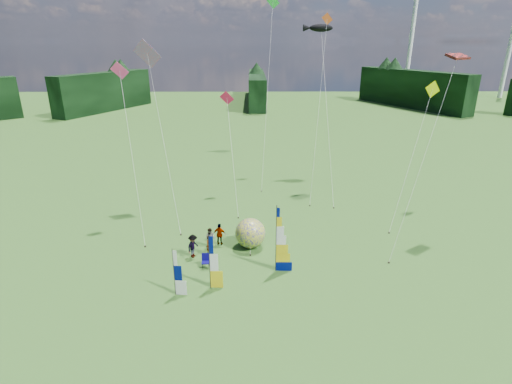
{
  "coord_description": "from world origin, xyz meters",
  "views": [
    {
      "loc": [
        -1.24,
        -21.32,
        15.06
      ],
      "look_at": [
        -1.0,
        4.0,
        5.5
      ],
      "focal_mm": 28.0,
      "sensor_mm": 36.0,
      "label": 1
    }
  ],
  "objects_px": {
    "feather_banner_main": "(276,240)",
    "bol_inflatable": "(250,233)",
    "spectator_c": "(193,246)",
    "side_banner_far": "(174,273)",
    "spectator_d": "(220,234)",
    "spectator_a": "(210,246)",
    "kite_whale": "(327,104)",
    "spectator_b": "(210,238)",
    "side_banner_left": "(210,263)",
    "camp_chair": "(205,261)"
  },
  "relations": [
    {
      "from": "spectator_a",
      "to": "kite_whale",
      "type": "relative_size",
      "value": 0.09
    },
    {
      "from": "bol_inflatable",
      "to": "side_banner_far",
      "type": "bearing_deg",
      "value": -126.92
    },
    {
      "from": "side_banner_left",
      "to": "side_banner_far",
      "type": "distance_m",
      "value": 2.29
    },
    {
      "from": "side_banner_left",
      "to": "kite_whale",
      "type": "distance_m",
      "value": 23.47
    },
    {
      "from": "feather_banner_main",
      "to": "bol_inflatable",
      "type": "bearing_deg",
      "value": 118.26
    },
    {
      "from": "side_banner_far",
      "to": "spectator_a",
      "type": "relative_size",
      "value": 1.97
    },
    {
      "from": "spectator_b",
      "to": "spectator_c",
      "type": "distance_m",
      "value": 1.8
    },
    {
      "from": "spectator_a",
      "to": "spectator_b",
      "type": "relative_size",
      "value": 0.98
    },
    {
      "from": "side_banner_far",
      "to": "feather_banner_main",
      "type": "bearing_deg",
      "value": 29.58
    },
    {
      "from": "side_banner_left",
      "to": "bol_inflatable",
      "type": "height_order",
      "value": "side_banner_left"
    },
    {
      "from": "spectator_c",
      "to": "spectator_d",
      "type": "distance_m",
      "value": 2.62
    },
    {
      "from": "bol_inflatable",
      "to": "spectator_a",
      "type": "relative_size",
      "value": 1.47
    },
    {
      "from": "side_banner_left",
      "to": "spectator_a",
      "type": "bearing_deg",
      "value": 97.41
    },
    {
      "from": "bol_inflatable",
      "to": "camp_chair",
      "type": "height_order",
      "value": "bol_inflatable"
    },
    {
      "from": "spectator_a",
      "to": "spectator_d",
      "type": "height_order",
      "value": "spectator_d"
    },
    {
      "from": "feather_banner_main",
      "to": "side_banner_left",
      "type": "xyz_separation_m",
      "value": [
        -4.35,
        -2.01,
        -0.53
      ]
    },
    {
      "from": "bol_inflatable",
      "to": "spectator_c",
      "type": "xyz_separation_m",
      "value": [
        -4.23,
        -1.53,
        -0.28
      ]
    },
    {
      "from": "feather_banner_main",
      "to": "spectator_c",
      "type": "distance_m",
      "value": 6.52
    },
    {
      "from": "spectator_a",
      "to": "spectator_b",
      "type": "height_order",
      "value": "spectator_b"
    },
    {
      "from": "spectator_c",
      "to": "side_banner_left",
      "type": "bearing_deg",
      "value": -129.63
    },
    {
      "from": "side_banner_far",
      "to": "kite_whale",
      "type": "xyz_separation_m",
      "value": [
        12.73,
        20.43,
        7.46
      ]
    },
    {
      "from": "bol_inflatable",
      "to": "spectator_d",
      "type": "bearing_deg",
      "value": 171.82
    },
    {
      "from": "spectator_a",
      "to": "spectator_d",
      "type": "relative_size",
      "value": 0.89
    },
    {
      "from": "spectator_b",
      "to": "spectator_d",
      "type": "relative_size",
      "value": 0.91
    },
    {
      "from": "side_banner_far",
      "to": "spectator_d",
      "type": "distance_m",
      "value": 7.06
    },
    {
      "from": "spectator_c",
      "to": "spectator_d",
      "type": "relative_size",
      "value": 1.0
    },
    {
      "from": "kite_whale",
      "to": "camp_chair",
      "type": "bearing_deg",
      "value": -132.28
    },
    {
      "from": "feather_banner_main",
      "to": "spectator_a",
      "type": "distance_m",
      "value": 5.56
    },
    {
      "from": "feather_banner_main",
      "to": "spectator_b",
      "type": "distance_m",
      "value": 6.15
    },
    {
      "from": "bol_inflatable",
      "to": "spectator_b",
      "type": "height_order",
      "value": "bol_inflatable"
    },
    {
      "from": "bol_inflatable",
      "to": "spectator_c",
      "type": "bearing_deg",
      "value": -160.15
    },
    {
      "from": "spectator_b",
      "to": "bol_inflatable",
      "type": "bearing_deg",
      "value": 14.34
    },
    {
      "from": "bol_inflatable",
      "to": "spectator_a",
      "type": "distance_m",
      "value": 3.33
    },
    {
      "from": "feather_banner_main",
      "to": "side_banner_far",
      "type": "bearing_deg",
      "value": -155.5
    },
    {
      "from": "feather_banner_main",
      "to": "spectator_b",
      "type": "relative_size",
      "value": 2.94
    },
    {
      "from": "spectator_a",
      "to": "camp_chair",
      "type": "height_order",
      "value": "spectator_a"
    },
    {
      "from": "spectator_b",
      "to": "camp_chair",
      "type": "distance_m",
      "value": 2.95
    },
    {
      "from": "feather_banner_main",
      "to": "spectator_a",
      "type": "height_order",
      "value": "feather_banner_main"
    },
    {
      "from": "bol_inflatable",
      "to": "side_banner_left",
      "type": "bearing_deg",
      "value": -114.88
    },
    {
      "from": "kite_whale",
      "to": "side_banner_far",
      "type": "bearing_deg",
      "value": -131.23
    },
    {
      "from": "side_banner_far",
      "to": "spectator_a",
      "type": "bearing_deg",
      "value": 78.08
    },
    {
      "from": "spectator_a",
      "to": "kite_whale",
      "type": "xyz_separation_m",
      "value": [
        11.05,
        15.43,
        8.23
      ]
    },
    {
      "from": "spectator_a",
      "to": "spectator_d",
      "type": "xyz_separation_m",
      "value": [
        0.64,
        1.64,
        0.1
      ]
    },
    {
      "from": "side_banner_far",
      "to": "camp_chair",
      "type": "height_order",
      "value": "side_banner_far"
    },
    {
      "from": "camp_chair",
      "to": "kite_whale",
      "type": "relative_size",
      "value": 0.06
    },
    {
      "from": "feather_banner_main",
      "to": "bol_inflatable",
      "type": "height_order",
      "value": "feather_banner_main"
    },
    {
      "from": "spectator_d",
      "to": "spectator_c",
      "type": "bearing_deg",
      "value": 58.74
    },
    {
      "from": "spectator_a",
      "to": "spectator_c",
      "type": "bearing_deg",
      "value": 146.78
    },
    {
      "from": "side_banner_far",
      "to": "bol_inflatable",
      "type": "height_order",
      "value": "side_banner_far"
    },
    {
      "from": "spectator_c",
      "to": "spectator_a",
      "type": "bearing_deg",
      "value": -50.96
    }
  ]
}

